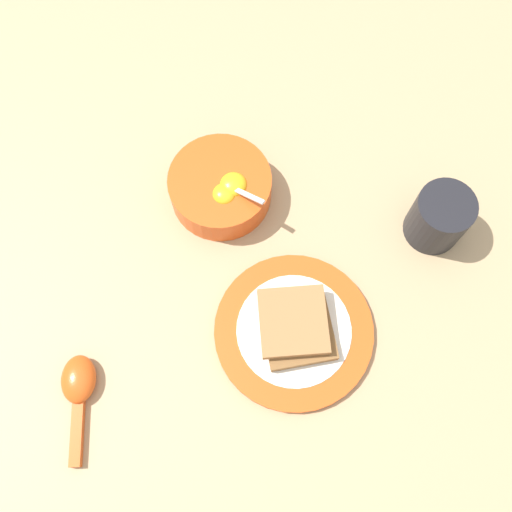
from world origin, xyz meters
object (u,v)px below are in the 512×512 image
Objects in this scene: drinking_cup at (439,217)px; toast_plate at (294,331)px; soup_spoon at (78,388)px; egg_bowl at (221,187)px; toast_sandwich at (296,326)px.

toast_plate is at bearing -112.53° from drinking_cup.
toast_plate is 1.61× the size of soup_spoon.
egg_bowl is at bearing 87.95° from soup_spoon.
egg_bowl reaches higher than toast_plate.
toast_sandwich is 0.26m from drinking_cup.
egg_bowl is 0.24m from toast_sandwich.
toast_plate is 0.26m from drinking_cup.
drinking_cup reaches higher than toast_sandwich.
toast_plate is at bearing -32.99° from egg_bowl.
toast_plate is 2.50× the size of drinking_cup.
drinking_cup is (0.10, 0.24, 0.04)m from toast_plate.
egg_bowl is at bearing 147.48° from toast_sandwich.
egg_bowl is 0.24m from toast_plate.
toast_sandwich is (0.20, -0.13, -0.00)m from egg_bowl.
egg_bowl is 1.13× the size of soup_spoon.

